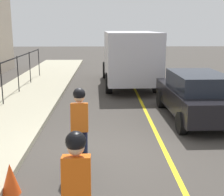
% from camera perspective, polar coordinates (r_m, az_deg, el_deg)
% --- Properties ---
extents(ground_plane, '(80.00, 80.00, 0.00)m').
position_cam_1_polar(ground_plane, '(7.81, -1.99, -10.03)').
color(ground_plane, '#3E3A35').
extents(lane_line_centre, '(36.00, 0.12, 0.01)m').
position_cam_1_polar(lane_line_centre, '(7.95, 9.79, -9.76)').
color(lane_line_centre, yellow).
rests_on(lane_line_centre, ground).
extents(cyclist_lead, '(1.71, 0.37, 1.83)m').
position_cam_1_polar(cyclist_lead, '(6.64, -5.93, -5.94)').
color(cyclist_lead, black).
rests_on(cyclist_lead, ground).
extents(patrol_sedan, '(4.44, 2.01, 1.58)m').
position_cam_1_polar(patrol_sedan, '(10.69, 15.19, 0.56)').
color(patrol_sedan, black).
rests_on(patrol_sedan, ground).
extents(box_truck_background, '(6.78, 2.71, 2.78)m').
position_cam_1_polar(box_truck_background, '(16.09, 3.11, 7.74)').
color(box_truck_background, '#BAB7C1').
rests_on(box_truck_background, ground).
extents(traffic_cone_near, '(0.36, 0.36, 0.60)m').
position_cam_1_polar(traffic_cone_near, '(6.24, -18.19, -13.94)').
color(traffic_cone_near, '#F64E17').
rests_on(traffic_cone_near, ground).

